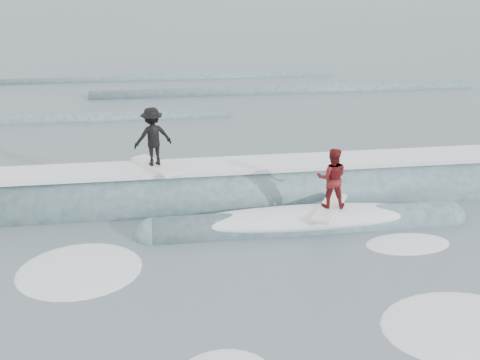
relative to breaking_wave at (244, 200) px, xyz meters
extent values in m
plane|color=#394A53|center=(-0.24, -4.25, -0.04)|extent=(160.00, 160.00, 0.00)
cylinder|color=#355159|center=(-0.24, 0.29, -0.04)|extent=(20.35, 2.23, 2.23)
cylinder|color=#355159|center=(1.56, -1.91, -0.04)|extent=(9.00, 1.09, 1.09)
sphere|color=#355159|center=(-2.94, -1.91, -0.04)|extent=(1.09, 1.09, 1.09)
sphere|color=#355159|center=(6.06, -1.91, -0.04)|extent=(1.09, 1.09, 1.09)
cube|color=white|center=(-0.24, 0.29, 1.15)|extent=(18.00, 1.30, 0.14)
ellipsoid|color=white|center=(1.56, -1.91, 0.26)|extent=(7.60, 1.30, 0.60)
cube|color=silver|center=(-2.85, 0.29, 1.27)|extent=(1.58, 1.96, 0.10)
imported|color=black|center=(-2.85, 0.29, 2.24)|extent=(1.35, 1.01, 1.85)
cube|color=silver|center=(2.29, -1.91, 0.56)|extent=(1.52, 1.99, 0.10)
imported|color=#581012|center=(2.29, -1.91, 1.52)|extent=(1.00, 0.85, 1.82)
ellipsoid|color=white|center=(-4.79, -3.46, -0.04)|extent=(3.22, 2.19, 0.10)
ellipsoid|color=white|center=(3.92, -6.82, -0.04)|extent=(3.99, 2.72, 0.10)
ellipsoid|color=white|center=(4.22, -3.26, -0.04)|extent=(2.07, 1.41, 0.10)
cylinder|color=#355159|center=(4.25, 13.75, -0.04)|extent=(22.00, 0.80, 0.80)
cylinder|color=#355159|center=(-2.99, 17.75, -0.04)|extent=(22.00, 0.60, 0.60)
camera|label=1|loc=(-2.11, -15.63, 7.73)|focal=40.00mm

